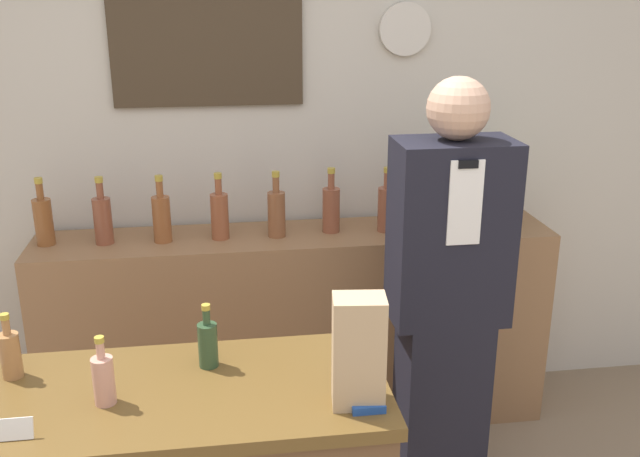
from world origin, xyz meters
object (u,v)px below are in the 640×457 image
object	(u,v)px
potted_plant	(488,187)
paper_bag	(359,352)
shopkeeper	(446,303)
tape_dispenser	(369,402)

from	to	relation	value
potted_plant	paper_bag	distance (m)	1.58
potted_plant	shopkeeper	bearing A→B (deg)	-122.12
potted_plant	paper_bag	bearing A→B (deg)	-122.88
potted_plant	tape_dispenser	xyz separation A→B (m)	(-0.83, -1.36, -0.19)
tape_dispenser	potted_plant	bearing A→B (deg)	58.51
potted_plant	paper_bag	world-z (taller)	potted_plant
paper_bag	potted_plant	bearing A→B (deg)	57.12
shopkeeper	tape_dispenser	world-z (taller)	shopkeeper
shopkeeper	paper_bag	distance (m)	0.92
paper_bag	tape_dispenser	distance (m)	0.14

